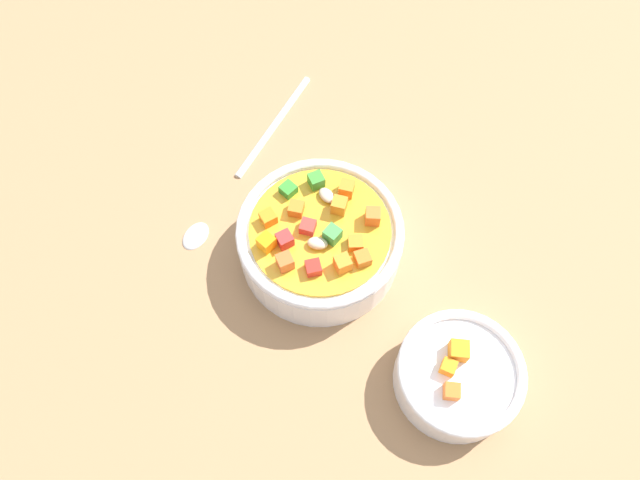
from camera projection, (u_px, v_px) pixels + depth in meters
ground_plane at (320, 257)px, 57.13cm from camera, size 140.00×140.00×2.00cm
soup_bowl_main at (320, 239)px, 53.76cm from camera, size 15.08×15.08×6.22cm
spoon at (241, 169)px, 60.02cm from camera, size 6.50×23.94×0.96cm
side_bowl_small at (458, 375)px, 48.78cm from camera, size 10.55×10.55×4.89cm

